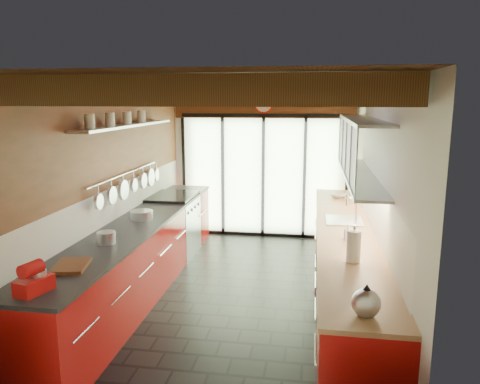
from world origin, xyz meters
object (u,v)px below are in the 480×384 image
(stand_mixer, at_px, (34,280))
(kettle, at_px, (366,301))
(soap_bottle, at_px, (348,232))
(bowl, at_px, (338,196))
(paper_towel, at_px, (354,247))

(stand_mixer, distance_m, kettle, 2.54)
(soap_bottle, relative_size, bowl, 0.75)
(paper_towel, xyz_separation_m, bowl, (0.00, 2.96, -0.12))
(stand_mixer, height_order, paper_towel, paper_towel)
(kettle, bearing_deg, stand_mixer, 179.84)
(soap_bottle, bearing_deg, bowl, 90.00)
(kettle, relative_size, paper_towel, 0.75)
(stand_mixer, height_order, kettle, stand_mixer)
(kettle, distance_m, soap_bottle, 1.84)
(stand_mixer, xyz_separation_m, soap_bottle, (2.54, 1.84, -0.01))
(kettle, xyz_separation_m, bowl, (0.00, 4.08, -0.08))
(stand_mixer, distance_m, paper_towel, 2.78)
(paper_towel, height_order, bowl, paper_towel)
(kettle, relative_size, bowl, 1.13)
(kettle, height_order, paper_towel, paper_towel)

